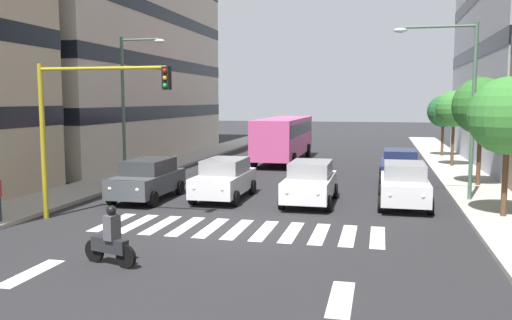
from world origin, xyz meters
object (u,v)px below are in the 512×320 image
object	(u,v)px
street_tree_2	(454,109)
street_tree_3	(443,111)
car_2	(224,178)
street_lamp_right	(129,95)
traffic_light_gantry	(79,114)
car_3	(148,179)
street_lamp_left	(459,91)
motorcycle_with_rider	(110,241)
street_tree_1	(481,106)
street_tree_0	(508,116)
car_1	(310,182)
car_row2_0	(400,166)
bus_behind_traffic	(284,135)
car_0	(404,184)

from	to	relation	value
street_tree_2	street_tree_3	size ratio (longest dim) A/B	1.05
car_2	street_lamp_right	world-z (taller)	street_lamp_right
street_tree_2	traffic_light_gantry	bearing A→B (deg)	51.78
car_3	street_lamp_left	world-z (taller)	street_lamp_left
motorcycle_with_rider	street_lamp_right	distance (m)	14.36
street_tree_1	street_tree_3	xyz separation A→B (m)	(0.18, -14.20, -0.54)
car_3	street_tree_0	size ratio (longest dim) A/B	0.91
car_1	motorcycle_with_rider	bearing A→B (deg)	67.48
motorcycle_with_rider	street_tree_3	size ratio (longest dim) A/B	0.37
car_row2_0	street_tree_0	bearing A→B (deg)	112.88
car_3	bus_behind_traffic	bearing A→B (deg)	-101.61
street_tree_3	motorcycle_with_rider	bearing A→B (deg)	69.24
car_2	street_tree_0	world-z (taller)	street_tree_0
bus_behind_traffic	street_lamp_right	distance (m)	13.11
car_2	car_3	size ratio (longest dim) A/B	1.00
street_lamp_left	street_lamp_right	world-z (taller)	street_lamp_right
car_2	bus_behind_traffic	distance (m)	14.51
car_row2_0	car_2	bearing A→B (deg)	39.53
car_row2_0	street_tree_1	xyz separation A→B (m)	(-3.66, 0.58, 3.06)
car_0	motorcycle_with_rider	distance (m)	12.42
car_3	street_tree_1	xyz separation A→B (m)	(-14.27, -6.44, 3.06)
car_2	car_3	distance (m)	3.27
car_1	street_lamp_right	xyz separation A→B (m)	(9.54, -3.20, 3.60)
bus_behind_traffic	car_3	bearing A→B (deg)	78.39
car_1	motorcycle_with_rider	size ratio (longest dim) A/B	2.68
street_tree_0	street_tree_1	size ratio (longest dim) A/B	0.95
street_tree_3	street_lamp_right	bearing A→B (deg)	44.98
motorcycle_with_rider	car_2	bearing A→B (deg)	-91.18
motorcycle_with_rider	street_tree_2	xyz separation A→B (m)	(-11.08, -23.06, 3.03)
traffic_light_gantry	car_2	bearing A→B (deg)	-126.18
motorcycle_with_rider	street_tree_2	size ratio (longest dim) A/B	0.36
car_3	street_lamp_right	distance (m)	5.94
street_lamp_right	street_tree_1	size ratio (longest dim) A/B	1.39
street_lamp_left	street_tree_3	world-z (taller)	street_lamp_left
car_0	street_tree_2	bearing A→B (deg)	-104.46
car_2	street_lamp_right	xyz separation A→B (m)	(5.82, -3.02, 3.60)
car_1	car_2	bearing A→B (deg)	-2.71
street_tree_0	car_2	bearing A→B (deg)	-8.94
car_2	street_lamp_right	bearing A→B (deg)	-27.44
motorcycle_with_rider	street_tree_3	xyz separation A→B (m)	(-11.14, -29.39, 2.75)
car_3	street_lamp_left	xyz separation A→B (m)	(-12.71, -2.28, 3.70)
car_0	street_lamp_right	size ratio (longest dim) A/B	0.62
motorcycle_with_rider	street_lamp_left	xyz separation A→B (m)	(-9.76, -11.03, 3.94)
street_lamp_right	street_tree_0	distance (m)	17.28
car_1	car_row2_0	size ratio (longest dim) A/B	1.00
street_tree_1	car_3	bearing A→B (deg)	24.29
bus_behind_traffic	street_tree_1	size ratio (longest dim) A/B	2.03
car_3	street_tree_2	xyz separation A→B (m)	(-14.03, -14.31, 2.79)
street_tree_1	bus_behind_traffic	bearing A→B (deg)	-38.64
car_2	street_lamp_right	size ratio (longest dim) A/B	0.62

